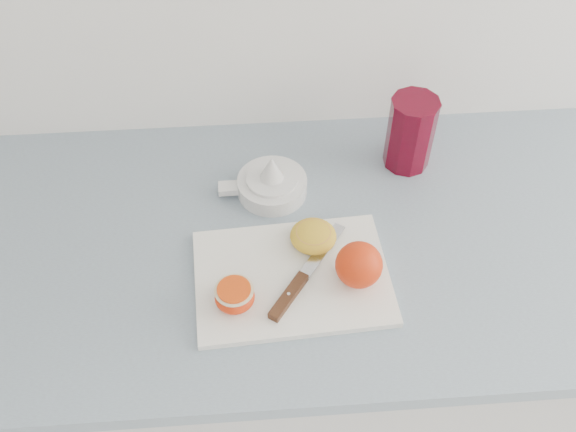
{
  "coord_description": "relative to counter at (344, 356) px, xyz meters",
  "views": [
    {
      "loc": [
        0.05,
        0.99,
        1.75
      ],
      "look_at": [
        0.1,
        1.68,
        0.96
      ],
      "focal_mm": 40.0,
      "sensor_mm": 36.0,
      "label": 1
    }
  ],
  "objects": [
    {
      "name": "whole_orange",
      "position": [
        -0.02,
        -0.11,
        0.49
      ],
      "size": [
        0.08,
        0.08,
        0.08
      ],
      "color": "red",
      "rests_on": "cutting_board"
    },
    {
      "name": "counter",
      "position": [
        0.0,
        0.0,
        0.0
      ],
      "size": [
        2.27,
        0.64,
        0.89
      ],
      "color": "silver",
      "rests_on": "ground"
    },
    {
      "name": "half_orange",
      "position": [
        -0.22,
        -0.14,
        0.48
      ],
      "size": [
        0.06,
        0.06,
        0.04
      ],
      "color": "red",
      "rests_on": "cutting_board"
    },
    {
      "name": "squeezed_shell",
      "position": [
        -0.09,
        -0.03,
        0.47
      ],
      "size": [
        0.08,
        0.08,
        0.03
      ],
      "color": "gold",
      "rests_on": "cutting_board"
    },
    {
      "name": "paring_knife",
      "position": [
        -0.13,
        -0.13,
        0.46
      ],
      "size": [
        0.14,
        0.19,
        0.01
      ],
      "color": "#4C2615",
      "rests_on": "cutting_board"
    },
    {
      "name": "citrus_juicer",
      "position": [
        -0.15,
        0.1,
        0.47
      ],
      "size": [
        0.16,
        0.13,
        0.09
      ],
      "color": "white",
      "rests_on": "counter"
    },
    {
      "name": "cutting_board",
      "position": [
        -0.13,
        -0.1,
        0.45
      ],
      "size": [
        0.33,
        0.24,
        0.01
      ],
      "primitive_type": "cube",
      "rotation": [
        0.0,
        0.0,
        0.06
      ],
      "color": "white",
      "rests_on": "counter"
    },
    {
      "name": "red_tumbler",
      "position": [
        0.11,
        0.17,
        0.51
      ],
      "size": [
        0.09,
        0.09,
        0.15
      ],
      "color": "#5A0517",
      "rests_on": "counter"
    }
  ]
}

